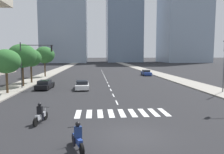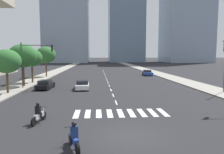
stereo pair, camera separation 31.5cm
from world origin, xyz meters
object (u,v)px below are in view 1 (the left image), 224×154
Objects in this scene: sedan_blue_2 at (146,73)px; street_tree_fourth at (45,55)px; motorcycle_lead at (41,115)px; traffic_signal_far at (33,57)px; street_tree_third at (31,58)px; sedan_white_1 at (82,85)px; sedan_black_0 at (45,85)px; motorcycle_trailing at (78,138)px; street_tree_second at (22,56)px; street_tree_nearest at (6,61)px.

sedan_blue_2 is 23.53m from street_tree_fourth.
street_tree_fourth is at bearing 23.66° from motorcycle_lead.
street_tree_third is at bearing 108.17° from traffic_signal_far.
street_tree_fourth reaches higher than sedan_white_1.
street_tree_third reaches higher than sedan_white_1.
sedan_white_1 is 0.68× the size of street_tree_fourth.
sedan_black_0 is 0.67× the size of street_tree_fourth.
traffic_signal_far is 1.13× the size of street_tree_third.
motorcycle_lead is 5.42m from motorcycle_trailing.
street_tree_fourth is (-6.91, 32.49, 4.25)m from motorcycle_lead.
motorcycle_trailing is at bearing -135.38° from motorcycle_lead.
sedan_white_1 is (-0.88, 19.69, -0.01)m from motorcycle_trailing.
traffic_signal_far is (-1.67, 0.40, 3.97)m from sedan_black_0.
street_tree_third is at bearing 0.98° from motorcycle_trailing.
sedan_blue_2 is (14.03, 19.77, 0.03)m from sedan_white_1.
sedan_white_1 is at bearing -34.41° from sedan_blue_2.
motorcycle_lead is 15.28m from sedan_white_1.
street_tree_fourth is at bearing -83.04° from sedan_blue_2.
street_tree_fourth is at bearing 90.00° from street_tree_second.
sedan_black_0 is at bearing -2.27° from motorcycle_trailing.
sedan_black_0 is 0.76× the size of street_tree_third.
sedan_white_1 is at bearing -16.63° from motorcycle_trailing.
motorcycle_lead is 33.49m from street_tree_fourth.
street_tree_third reaches higher than sedan_black_0.
street_tree_second reaches higher than sedan_blue_2.
sedan_blue_2 is 32.67m from street_tree_nearest.
sedan_blue_2 is 0.70× the size of street_tree_second.
motorcycle_trailing is 24.90m from street_tree_second.
motorcycle_trailing reaches higher than sedan_black_0.
sedan_white_1 is 10.13m from street_tree_nearest.
street_tree_third is (0.00, 4.34, -0.35)m from street_tree_second.
traffic_signal_far reaches higher than motorcycle_trailing.
street_tree_nearest reaches higher than sedan_black_0.
sedan_blue_2 is at bearing 41.79° from traffic_signal_far.
street_tree_third is at bearing -60.29° from sedan_blue_2.
motorcycle_trailing is at bearing -66.31° from street_tree_second.
motorcycle_trailing is at bearing -69.81° from street_tree_third.
street_tree_third is 10.22m from street_tree_fourth.
motorcycle_trailing is at bearing -59.16° from street_tree_nearest.
traffic_signal_far reaches higher than sedan_blue_2.
sedan_white_1 is 8.09m from traffic_signal_far.
sedan_black_0 is at bearing -44.27° from sedan_blue_2.
sedan_white_1 is 24.24m from sedan_blue_2.
sedan_blue_2 reaches higher than sedan_black_0.
street_tree_fourth is (0.00, 20.51, 0.80)m from street_tree_nearest.
street_tree_nearest is at bearing 138.91° from sedan_black_0.
sedan_white_1 is at bearing -93.14° from sedan_black_0.
sedan_black_0 is at bearing -13.43° from traffic_signal_far.
sedan_blue_2 is at bearing 36.40° from street_tree_second.
street_tree_fourth reaches higher than street_tree_second.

